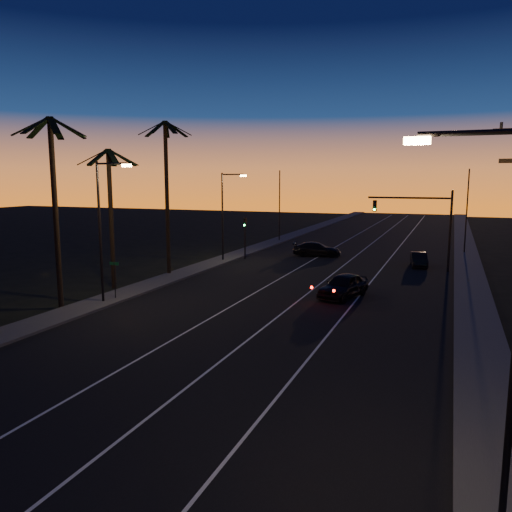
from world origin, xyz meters
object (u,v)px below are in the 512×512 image
at_px(lead_car, 343,286).
at_px(right_car, 419,260).
at_px(signal_mast, 422,216).
at_px(cross_car, 317,249).

distance_m(lead_car, right_car, 15.04).
bearing_deg(right_car, lead_car, -105.26).
xyz_separation_m(signal_mast, cross_car, (-10.45, 4.47, -4.06)).
bearing_deg(cross_car, lead_car, -69.74).
xyz_separation_m(lead_car, right_car, (3.96, 14.51, -0.17)).
relative_size(signal_mast, right_car, 1.77).
relative_size(right_car, cross_car, 0.76).
relative_size(lead_car, right_car, 1.38).
height_order(signal_mast, cross_car, signal_mast).
distance_m(lead_car, cross_car, 18.29).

